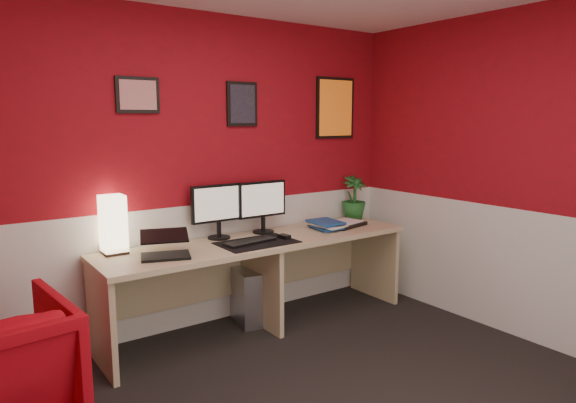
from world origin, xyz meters
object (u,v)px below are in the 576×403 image
at_px(zen_tray, 345,224).
at_px(pc_tower, 247,295).
at_px(shoji_lamp, 113,226).
at_px(potted_plant, 354,198).
at_px(monitor_right, 263,199).
at_px(monitor_left, 218,203).
at_px(laptop, 165,242).
at_px(desk, 261,283).

bearing_deg(zen_tray, pc_tower, 169.68).
bearing_deg(zen_tray, shoji_lamp, 173.49).
xyz_separation_m(shoji_lamp, potted_plant, (2.27, -0.03, 0.01)).
height_order(shoji_lamp, monitor_right, monitor_right).
xyz_separation_m(shoji_lamp, monitor_right, (1.23, -0.04, 0.09)).
bearing_deg(monitor_left, potted_plant, -0.59).
bearing_deg(laptop, desk, 24.59).
relative_size(potted_plant, pc_tower, 0.92).
bearing_deg(shoji_lamp, pc_tower, -3.09).
distance_m(laptop, pc_tower, 1.04).
xyz_separation_m(monitor_left, zen_tray, (1.16, -0.21, -0.28)).
relative_size(shoji_lamp, laptop, 1.21).
xyz_separation_m(laptop, pc_tower, (0.80, 0.25, -0.61)).
distance_m(laptop, zen_tray, 1.73).
bearing_deg(pc_tower, desk, -67.68).
relative_size(desk, zen_tray, 7.43).
distance_m(zen_tray, potted_plant, 0.40).
bearing_deg(zen_tray, potted_plant, 34.96).
bearing_deg(laptop, pc_tower, 36.69).
bearing_deg(desk, laptop, -174.61).
bearing_deg(zen_tray, monitor_right, 165.86).
height_order(shoji_lamp, laptop, shoji_lamp).
bearing_deg(monitor_right, laptop, -164.53).
relative_size(desk, monitor_left, 4.48).
bearing_deg(pc_tower, zen_tray, 0.54).
bearing_deg(zen_tray, monitor_left, 169.50).
bearing_deg(shoji_lamp, monitor_left, -0.84).
bearing_deg(potted_plant, monitor_right, -179.42).
bearing_deg(desk, potted_plant, 9.72).
bearing_deg(monitor_right, desk, -127.22).
height_order(shoji_lamp, zen_tray, shoji_lamp).
bearing_deg(laptop, monitor_left, 46.59).
bearing_deg(pc_tower, potted_plant, 12.27).
bearing_deg(zen_tray, laptop, -177.31).
bearing_deg(potted_plant, shoji_lamp, 179.32).
bearing_deg(laptop, monitor_right, 34.67).
height_order(laptop, monitor_right, monitor_right).
relative_size(shoji_lamp, pc_tower, 0.89).
bearing_deg(shoji_lamp, desk, -11.90).
bearing_deg(desk, pc_tower, 101.46).
bearing_deg(desk, zen_tray, 0.18).
relative_size(laptop, pc_tower, 0.73).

